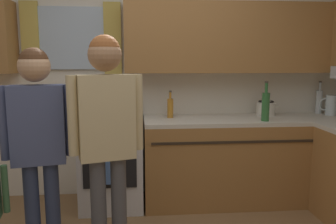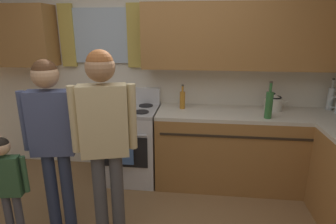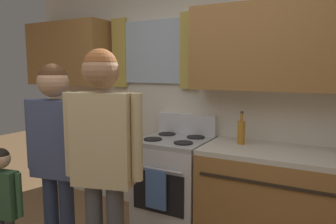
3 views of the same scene
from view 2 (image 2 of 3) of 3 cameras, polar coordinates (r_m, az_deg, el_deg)
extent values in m
cube|color=silver|center=(3.53, -1.80, 8.42)|extent=(4.60, 0.10, 2.60)
cube|color=silver|center=(3.60, -13.60, 14.94)|extent=(0.67, 0.03, 0.65)
cube|color=gold|center=(3.75, -19.93, 14.48)|extent=(0.18, 0.04, 0.75)
cube|color=gold|center=(3.47, -6.83, 15.22)|extent=(0.18, 0.04, 0.75)
cube|color=#9E6B38|center=(3.97, -29.47, 13.44)|extent=(1.04, 0.32, 0.72)
cube|color=#9E6B38|center=(3.29, 17.04, 14.57)|extent=(2.45, 0.32, 0.72)
cube|color=#9E6B38|center=(3.45, 17.20, -7.65)|extent=(2.26, 0.62, 0.86)
cube|color=beige|center=(3.29, 17.87, -0.48)|extent=(2.26, 0.62, 0.04)
cube|color=#2D2319|center=(3.05, 18.68, -5.09)|extent=(2.14, 0.01, 0.02)
cube|color=silver|center=(3.48, -7.34, -6.77)|extent=(0.62, 0.62, 0.86)
cube|color=black|center=(3.18, -8.73, -8.17)|extent=(0.50, 0.01, 0.36)
cylinder|color=#ADADB2|center=(3.07, -9.03, -4.63)|extent=(0.50, 0.02, 0.02)
cube|color=#ADADB2|center=(3.33, -7.62, 0.36)|extent=(0.62, 0.62, 0.04)
cube|color=silver|center=(3.55, -6.64, 3.44)|extent=(0.62, 0.08, 0.20)
cylinder|color=black|center=(3.24, -10.89, 0.20)|extent=(0.17, 0.17, 0.01)
cylinder|color=black|center=(3.16, -5.50, 0.02)|extent=(0.17, 0.17, 0.01)
cylinder|color=black|center=(3.49, -9.58, 1.46)|extent=(0.17, 0.17, 0.01)
cylinder|color=black|center=(3.41, -4.55, 1.32)|extent=(0.17, 0.17, 0.01)
cube|color=#4C72B7|center=(3.13, -8.93, -7.77)|extent=(0.20, 0.02, 0.34)
cylinder|color=#B27223|center=(3.28, 2.98, 2.43)|extent=(0.06, 0.06, 0.20)
cylinder|color=#B27223|center=(3.25, 3.01, 4.73)|extent=(0.02, 0.02, 0.07)
cylinder|color=#3F382D|center=(3.24, 3.02, 5.48)|extent=(0.03, 0.03, 0.02)
cylinder|color=silver|center=(3.73, 30.34, 2.36)|extent=(0.07, 0.07, 0.26)
cylinder|color=silver|center=(3.70, 30.74, 4.99)|extent=(0.03, 0.03, 0.09)
cylinder|color=#3F382D|center=(3.69, 30.86, 5.80)|extent=(0.03, 0.03, 0.02)
cylinder|color=#2D6633|center=(3.09, 19.97, 1.29)|extent=(0.08, 0.08, 0.28)
cylinder|color=#2D6633|center=(3.05, 20.32, 4.72)|extent=(0.03, 0.03, 0.10)
cylinder|color=#3F382D|center=(3.04, 20.43, 5.77)|extent=(0.03, 0.03, 0.02)
cylinder|color=silver|center=(3.44, 20.78, 1.50)|extent=(0.20, 0.20, 0.14)
cone|color=silver|center=(3.42, 20.94, 3.04)|extent=(0.18, 0.18, 0.05)
sphere|color=black|center=(3.41, 20.99, 3.53)|extent=(0.02, 0.02, 0.02)
cone|color=silver|center=(3.47, 22.91, 1.86)|extent=(0.09, 0.04, 0.07)
torus|color=black|center=(3.42, 20.92, 2.88)|extent=(0.17, 0.17, 0.02)
torus|color=silver|center=(3.61, 31.04, 1.71)|extent=(0.14, 0.02, 0.14)
cylinder|color=#2D3856|center=(2.77, -19.86, -15.24)|extent=(0.10, 0.10, 0.78)
cylinder|color=#2D3856|center=(2.81, -22.66, -15.08)|extent=(0.10, 0.10, 0.78)
cube|color=#47517A|center=(2.51, -22.85, -2.10)|extent=(0.38, 0.22, 0.55)
cylinder|color=#47517A|center=(2.45, -18.17, -1.56)|extent=(0.07, 0.07, 0.51)
cylinder|color=#47517A|center=(2.58, -27.38, -1.67)|extent=(0.07, 0.07, 0.51)
sphere|color=tan|center=(2.42, -23.91, 6.95)|extent=(0.21, 0.21, 0.21)
sphere|color=#4C2D19|center=(2.42, -23.99, 7.58)|extent=(0.20, 0.20, 0.20)
cylinder|color=#4C4C51|center=(2.55, -10.27, -16.82)|extent=(0.11, 0.11, 0.82)
cylinder|color=#4C4C51|center=(2.56, -13.66, -16.91)|extent=(0.11, 0.11, 0.82)
cube|color=#D1BC8C|center=(2.25, -13.03, -1.81)|extent=(0.40, 0.26, 0.58)
cylinder|color=#D1BC8C|center=(2.24, -7.38, -0.99)|extent=(0.07, 0.07, 0.53)
cylinder|color=#D1BC8C|center=(2.27, -18.68, -1.49)|extent=(0.07, 0.07, 0.53)
sphere|color=#A87A56|center=(2.16, -13.77, 8.91)|extent=(0.23, 0.23, 0.23)
sphere|color=brown|center=(2.15, -13.82, 9.66)|extent=(0.21, 0.21, 0.21)
cylinder|color=#4C4C56|center=(2.85, -28.09, -18.84)|extent=(0.07, 0.07, 0.49)
cylinder|color=#4C4C56|center=(2.88, -29.72, -18.63)|extent=(0.07, 0.07, 0.49)
cube|color=#335938|center=(2.66, -30.17, -11.33)|extent=(0.24, 0.13, 0.34)
cylinder|color=#335938|center=(2.59, -27.29, -11.29)|extent=(0.04, 0.04, 0.32)
sphere|color=#DBAD84|center=(2.56, -31.01, -6.17)|extent=(0.13, 0.13, 0.13)
sphere|color=black|center=(2.56, -31.07, -5.82)|extent=(0.12, 0.12, 0.12)
camera|label=1|loc=(0.66, -101.65, -32.98)|focal=35.72mm
camera|label=3|loc=(0.79, 48.31, -9.55)|focal=33.71mm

